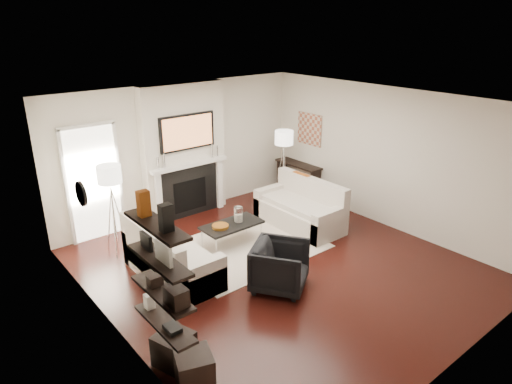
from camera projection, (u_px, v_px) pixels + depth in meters
room_envelope at (280, 191)px, 7.08m from camera, size 6.00×6.00×6.00m
chimney_breast at (184, 151)px, 9.15m from camera, size 1.80×0.25×2.70m
fireplace_surround at (190, 192)px, 9.35m from camera, size 1.30×0.02×1.04m
firebox at (190, 195)px, 9.37m from camera, size 0.75×0.02×0.65m
mantel_pilaster_l at (159, 199)px, 8.89m from camera, size 0.12×0.08×1.10m
mantel_pilaster_r at (219, 183)px, 9.75m from camera, size 0.12×0.08×1.10m
mantel_shelf at (190, 165)px, 9.10m from camera, size 1.70×0.18×0.07m
tv_body at (187, 132)px, 8.88m from camera, size 1.20×0.06×0.70m
tv_screen at (188, 132)px, 8.86m from camera, size 1.10×0.00×0.62m
candlestick_l_tall at (164, 161)px, 8.72m from camera, size 0.04×0.04×0.30m
candlestick_l_short at (158, 163)px, 8.65m from camera, size 0.04×0.04×0.24m
candlestick_r_tall at (212, 151)px, 9.37m from camera, size 0.04×0.04×0.30m
candlestick_r_short at (217, 151)px, 9.46m from camera, size 0.04×0.04×0.24m
hallway_panel at (94, 184)px, 8.24m from camera, size 0.90×0.02×2.10m
door_trim_l at (67, 190)px, 7.94m from camera, size 0.06×0.06×2.16m
door_trim_r at (119, 179)px, 8.51m from camera, size 0.06×0.06×2.16m
door_trim_top at (86, 125)px, 7.84m from camera, size 1.02×0.06×0.06m
rug at (245, 247)px, 8.18m from camera, size 2.60×2.00×0.01m
loveseat_left_base at (173, 265)px, 7.21m from camera, size 0.85×1.80×0.42m
loveseat_left_back at (152, 253)px, 6.90m from camera, size 0.18×1.80×0.80m
loveseat_left_arm_n at (200, 281)px, 6.59m from camera, size 0.85×0.18×0.60m
loveseat_left_arm_s at (149, 241)px, 7.76m from camera, size 0.85×0.18×0.60m
loveseat_left_cushion at (174, 249)px, 7.15m from camera, size 0.63×1.44×0.10m
pillow_left_orange at (142, 234)px, 7.04m from camera, size 0.10×0.42×0.42m
pillow_left_charcoal at (161, 249)px, 6.61m from camera, size 0.10×0.40×0.40m
loveseat_right_base at (299, 216)px, 8.98m from camera, size 0.85×1.80×0.42m
loveseat_right_back at (311, 197)px, 9.07m from camera, size 0.18×1.80×0.80m
loveseat_right_arm_n at (330, 225)px, 8.37m from camera, size 0.85×0.18×0.60m
loveseat_right_arm_s at (272, 200)px, 9.54m from camera, size 0.85×0.18×0.60m
loveseat_right_cushion at (297, 204)px, 8.86m from camera, size 0.63×1.44×0.10m
pillow_right_orange at (301, 183)px, 9.21m from camera, size 0.10×0.42×0.42m
pillow_right_charcoal at (323, 192)px, 8.78m from camera, size 0.10×0.40×0.40m
coffee_table at (232, 225)px, 8.15m from camera, size 1.10×0.55×0.04m
coffee_leg_nw at (216, 248)px, 7.77m from camera, size 0.02×0.02×0.38m
coffee_leg_ne at (261, 232)px, 8.36m from camera, size 0.02×0.02×0.38m
coffee_leg_sw at (202, 239)px, 8.08m from camera, size 0.02×0.02×0.38m
coffee_leg_se at (246, 224)px, 8.68m from camera, size 0.02×0.02×0.38m
hurricane_glass at (238, 214)px, 8.18m from camera, size 0.16×0.16×0.28m
hurricane_candle at (238, 218)px, 8.20m from camera, size 0.10×0.10×0.16m
copper_bowl at (220, 226)px, 7.98m from camera, size 0.30×0.30×0.05m
armchair at (280, 264)px, 6.84m from camera, size 1.06×1.04×0.80m
lamp_left_post at (115, 221)px, 7.81m from camera, size 0.02×0.02×1.20m
lamp_left_shade at (109, 174)px, 7.51m from camera, size 0.40×0.40×0.30m
lamp_left_leg_a at (121, 219)px, 7.88m from camera, size 0.25×0.02×1.23m
lamp_left_leg_b at (109, 220)px, 7.85m from camera, size 0.14×0.22×1.23m
lamp_left_leg_c at (114, 224)px, 7.71m from camera, size 0.14×0.22×1.23m
lamp_right_post at (283, 175)px, 10.11m from camera, size 0.02×0.02×1.20m
lamp_right_shade at (284, 138)px, 9.81m from camera, size 0.40×0.40×0.30m
lamp_right_leg_a at (287, 174)px, 10.17m from camera, size 0.25×0.02×1.23m
lamp_right_leg_b at (278, 174)px, 10.15m from camera, size 0.14×0.22×1.23m
lamp_right_leg_c at (284, 177)px, 10.01m from camera, size 0.14×0.22×1.23m
console_top at (298, 164)px, 10.41m from camera, size 0.35×1.20×0.04m
console_leg_n at (315, 186)px, 10.15m from camera, size 0.30×0.04×0.71m
console_leg_s at (282, 174)px, 10.94m from camera, size 0.30×0.04×0.71m
wall_art at (310, 129)px, 10.10m from camera, size 0.03×0.70×0.70m
shelf_bottom at (165, 324)px, 5.04m from camera, size 0.25×1.00×0.03m
shelf_lower at (162, 293)px, 4.89m from camera, size 0.25×1.00×0.04m
shelf_upper at (159, 260)px, 4.75m from camera, size 0.25×1.00×0.04m
shelf_top at (156, 225)px, 4.61m from camera, size 0.25×1.00×0.04m
decor_magfile_a at (166, 218)px, 4.39m from camera, size 0.12×0.10×0.28m
decor_magfile_b at (144, 203)px, 4.73m from camera, size 0.12×0.10×0.28m
decor_frame_a at (164, 253)px, 4.62m from camera, size 0.04×0.30×0.22m
decor_frame_b at (146, 241)px, 4.91m from camera, size 0.04×0.22×0.18m
decor_wine_rack at (176, 296)px, 4.62m from camera, size 0.18×0.25×0.20m
decor_box_small at (155, 280)px, 4.98m from camera, size 0.15×0.12×0.12m
decor_books at (172, 328)px, 4.89m from camera, size 0.14×0.20×0.05m
decor_box_tall at (149, 301)px, 5.25m from camera, size 0.10×0.10×0.18m
clock_rim at (81, 194)px, 5.98m from camera, size 0.04×0.34×0.34m
clock_face at (83, 193)px, 6.00m from camera, size 0.01×0.29×0.29m
ottoman_near at (174, 349)px, 5.39m from camera, size 0.51×0.51×0.40m
ottoman_far at (194, 370)px, 5.07m from camera, size 0.51×0.51×0.40m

